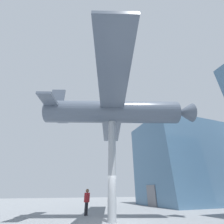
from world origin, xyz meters
The scene contains 5 objects.
ground_plane centered at (0.00, 0.00, 0.00)m, with size 80.00×80.00×0.00m, color gray.
glass_pavilion_left centered at (-8.01, 15.16, 5.44)m, with size 8.62×14.32×11.45m.
support_pylon_central centered at (0.00, 0.00, 3.18)m, with size 0.53×0.53×6.36m.
suspended_airplane centered at (0.09, 0.27, 7.25)m, with size 14.91×12.11×2.97m.
visitor_person centered at (-3.40, -0.86, 1.03)m, with size 0.42×0.45×1.78m.
Camera 1 is at (9.98, -3.61, 1.61)m, focal length 24.00 mm.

